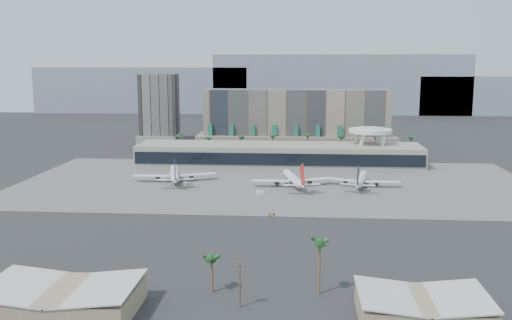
# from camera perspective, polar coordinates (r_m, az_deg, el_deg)

# --- Properties ---
(ground) EXTENTS (900.00, 900.00, 0.00)m
(ground) POSITION_cam_1_polar(r_m,az_deg,el_deg) (238.21, 1.27, -5.02)
(ground) COLOR #232326
(ground) RESTS_ON ground
(apron_pad) EXTENTS (260.00, 130.00, 0.06)m
(apron_pad) POSITION_cam_1_polar(r_m,az_deg,el_deg) (291.67, 1.86, -2.28)
(apron_pad) COLOR #5B5B59
(apron_pad) RESTS_ON ground
(mountain_ridge) EXTENTS (680.00, 60.00, 70.00)m
(mountain_ridge) POSITION_cam_1_polar(r_m,az_deg,el_deg) (700.89, 5.70, 7.15)
(mountain_ridge) COLOR gray
(mountain_ridge) RESTS_ON ground
(hotel) EXTENTS (140.00, 30.00, 42.00)m
(hotel) POSITION_cam_1_polar(r_m,az_deg,el_deg) (406.83, 4.04, 3.51)
(hotel) COLOR gray
(hotel) RESTS_ON ground
(office_tower) EXTENTS (30.00, 30.00, 52.00)m
(office_tower) POSITION_cam_1_polar(r_m,az_deg,el_deg) (444.84, -9.63, 4.72)
(office_tower) COLOR black
(office_tower) RESTS_ON ground
(terminal) EXTENTS (170.00, 32.50, 14.50)m
(terminal) POSITION_cam_1_polar(r_m,az_deg,el_deg) (344.38, 2.28, 0.67)
(terminal) COLOR #A29D8E
(terminal) RESTS_ON ground
(saucer_structure) EXTENTS (26.00, 26.00, 21.89)m
(saucer_structure) POSITION_cam_1_polar(r_m,az_deg,el_deg) (351.20, 11.34, 2.63)
(saucer_structure) COLOR white
(saucer_structure) RESTS_ON ground
(palm_row) EXTENTS (157.80, 2.80, 13.10)m
(palm_row) POSITION_cam_1_polar(r_m,az_deg,el_deg) (378.42, 3.54, 2.09)
(palm_row) COLOR brown
(palm_row) RESTS_ON ground
(hangar_left) EXTENTS (36.65, 22.60, 7.55)m
(hangar_left) POSITION_cam_1_polar(r_m,az_deg,el_deg) (151.59, -18.72, -13.07)
(hangar_left) COLOR #978564
(hangar_left) RESTS_ON ground
(hangar_right) EXTENTS (30.55, 20.60, 6.89)m
(hangar_right) POSITION_cam_1_polar(r_m,az_deg,el_deg) (145.30, 16.28, -14.06)
(hangar_right) COLOR #978564
(hangar_right) RESTS_ON ground
(utility_pole) EXTENTS (3.20, 0.85, 12.00)m
(utility_pole) POSITION_cam_1_polar(r_m,az_deg,el_deg) (144.94, -1.64, -11.93)
(utility_pole) COLOR #4C3826
(utility_pole) RESTS_ON ground
(airliner_left) EXTENTS (42.13, 43.77, 15.34)m
(airliner_left) POSITION_cam_1_polar(r_m,az_deg,el_deg) (296.65, -8.14, -1.41)
(airliner_left) COLOR white
(airliner_left) RESTS_ON ground
(airliner_centre) EXTENTS (40.79, 42.36, 14.87)m
(airliner_centre) POSITION_cam_1_polar(r_m,az_deg,el_deg) (282.58, 3.76, -1.91)
(airliner_centre) COLOR white
(airliner_centre) RESTS_ON ground
(airliner_right) EXTENTS (37.66, 39.14, 13.64)m
(airliner_right) POSITION_cam_1_polar(r_m,az_deg,el_deg) (286.64, 10.46, -1.95)
(airliner_right) COLOR white
(airliner_right) RESTS_ON ground
(service_vehicle_a) EXTENTS (4.43, 3.19, 1.96)m
(service_vehicle_a) POSITION_cam_1_polar(r_m,az_deg,el_deg) (285.14, -6.85, -2.42)
(service_vehicle_a) COLOR silver
(service_vehicle_a) RESTS_ON ground
(service_vehicle_b) EXTENTS (3.71, 2.69, 1.71)m
(service_vehicle_b) POSITION_cam_1_polar(r_m,az_deg,el_deg) (265.42, 0.37, -3.29)
(service_vehicle_b) COLOR silver
(service_vehicle_b) RESTS_ON ground
(taxiway_sign) EXTENTS (2.38, 0.98, 1.08)m
(taxiway_sign) POSITION_cam_1_polar(r_m,az_deg,el_deg) (228.74, 1.57, -5.51)
(taxiway_sign) COLOR black
(taxiway_sign) RESTS_ON ground
(near_palm_a) EXTENTS (6.00, 6.00, 10.88)m
(near_palm_a) POSITION_cam_1_polar(r_m,az_deg,el_deg) (154.11, -4.45, -10.24)
(near_palm_a) COLOR brown
(near_palm_a) RESTS_ON ground
(near_palm_b) EXTENTS (6.00, 6.00, 15.47)m
(near_palm_b) POSITION_cam_1_polar(r_m,az_deg,el_deg) (151.90, 6.38, -8.78)
(near_palm_b) COLOR brown
(near_palm_b) RESTS_ON ground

